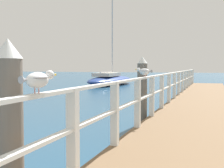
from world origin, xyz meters
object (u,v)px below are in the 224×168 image
(dock_piling_near, at_px, (9,135))
(boat_2, at_px, (110,80))
(dock_piling_far, at_px, (142,91))
(seagull_foreground, at_px, (38,79))
(seagull_background, at_px, (144,71))

(dock_piling_near, distance_m, boat_2, 24.17)
(dock_piling_near, distance_m, dock_piling_far, 5.91)
(dock_piling_far, bearing_deg, seagull_foreground, -86.35)
(dock_piling_near, relative_size, dock_piling_far, 1.00)
(dock_piling_far, xyz_separation_m, boat_2, (-6.88, 17.25, -0.52))
(seagull_foreground, bearing_deg, dock_piling_near, -179.73)
(seagull_background, height_order, boat_2, boat_2)
(dock_piling_far, bearing_deg, boat_2, 111.74)
(seagull_foreground, bearing_deg, dock_piling_far, 103.59)
(dock_piling_near, bearing_deg, seagull_foreground, -9.66)
(dock_piling_far, relative_size, seagull_foreground, 4.12)
(seagull_foreground, height_order, seagull_background, same)
(dock_piling_far, relative_size, boat_2, 0.18)
(boat_2, bearing_deg, seagull_foreground, -71.31)
(seagull_foreground, bearing_deg, boat_2, 117.29)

